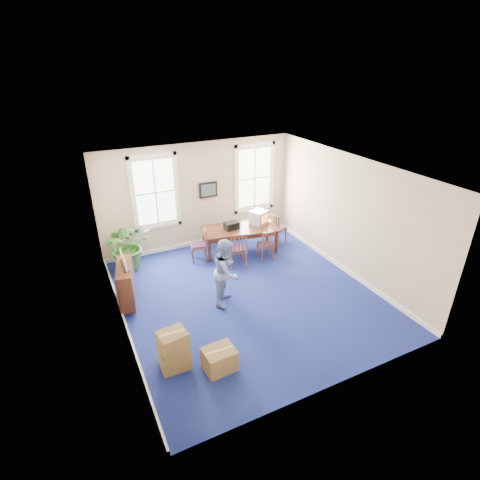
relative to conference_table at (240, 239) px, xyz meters
name	(u,v)px	position (x,y,z in m)	size (l,w,h in m)	color
floor	(247,295)	(-0.89, -2.22, -0.38)	(6.50, 6.50, 0.00)	navy
ceiling	(248,170)	(-0.89, -2.22, 2.82)	(6.50, 6.50, 0.00)	white
wall_back	(199,195)	(-0.89, 1.03, 1.22)	(6.50, 6.50, 0.00)	#C4AD8D
wall_front	(339,316)	(-0.89, -5.47, 1.22)	(6.50, 6.50, 0.00)	#C4AD8D
wall_left	(115,266)	(-3.89, -2.22, 1.22)	(6.50, 6.50, 0.00)	#C4AD8D
wall_right	(349,216)	(2.11, -2.22, 1.22)	(6.50, 6.50, 0.00)	#C4AD8D
baseboard_back	(201,241)	(-0.89, 1.00, -0.32)	(6.00, 0.04, 0.12)	white
baseboard_left	(126,327)	(-3.86, -2.22, -0.32)	(0.04, 6.50, 0.12)	white
baseboard_right	(341,266)	(2.08, -2.22, -0.32)	(0.04, 6.50, 0.12)	white
window_left	(155,192)	(-2.19, 1.01, 1.52)	(1.40, 0.12, 2.20)	white
window_right	(254,178)	(1.01, 1.01, 1.52)	(1.40, 0.12, 2.20)	white
wall_picture	(208,190)	(-0.59, 0.98, 1.37)	(0.58, 0.06, 0.48)	black
conference_table	(240,239)	(0.00, 0.00, 0.00)	(2.25, 1.02, 0.77)	#4A2214
crt_tv	(259,217)	(0.66, 0.05, 0.59)	(0.45, 0.49, 0.41)	#B7B7BC
game_console	(268,221)	(0.97, 0.00, 0.41)	(0.17, 0.21, 0.05)	white
equipment_bag	(232,226)	(-0.26, 0.05, 0.49)	(0.42, 0.27, 0.21)	black
chair_near_left	(237,249)	(-0.46, -0.77, 0.15)	(0.48, 0.48, 1.06)	brown
chair_near_right	(266,244)	(0.46, -0.77, 0.09)	(0.42, 0.42, 0.94)	brown
chair_end_left	(199,245)	(-1.33, 0.00, 0.11)	(0.44, 0.44, 0.98)	brown
chair_end_right	(278,228)	(1.33, 0.00, 0.12)	(0.45, 0.45, 1.00)	brown
man	(227,272)	(-1.44, -2.23, 0.45)	(0.81, 0.63, 1.66)	#778CC3
credenza	(127,286)	(-3.61, -1.23, 0.09)	(0.34, 1.20, 0.94)	#4A2214
brochure_rack	(124,263)	(-3.59, -1.23, 0.72)	(0.13, 0.72, 0.32)	#99999E
potted_plant	(128,245)	(-3.22, 0.44, 0.32)	(1.26, 1.09, 1.40)	#295C1F
cardboard_boxes	(183,342)	(-3.01, -3.64, 0.04)	(1.50, 1.50, 0.86)	olive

